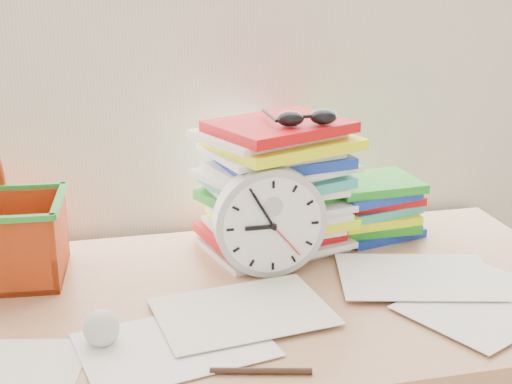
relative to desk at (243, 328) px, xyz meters
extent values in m
cube|color=#AC7850|center=(0.00, 0.00, 0.06)|extent=(1.40, 0.70, 0.03)
cylinder|color=#AC7850|center=(0.65, 0.30, -0.32)|extent=(0.04, 0.04, 0.72)
cylinder|color=#AFAFAF|center=(0.07, 0.08, 0.19)|extent=(0.23, 0.05, 0.23)
sphere|color=silver|center=(-0.27, -0.13, 0.11)|extent=(0.06, 0.06, 0.06)
cylinder|color=black|center=(-0.03, -0.28, 0.08)|extent=(0.16, 0.05, 0.01)
camera|label=1|loc=(-0.25, -1.22, 0.70)|focal=50.00mm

